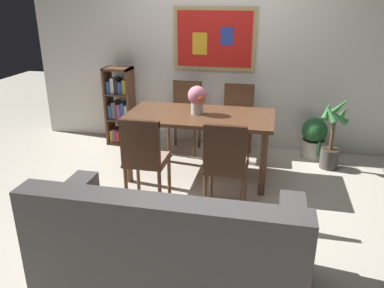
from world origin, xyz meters
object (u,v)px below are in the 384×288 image
dining_table (200,122)px  dining_chair_near_right (226,161)px  leather_couch (170,249)px  potted_palm (332,139)px  dining_chair_near_left (144,154)px  potted_ivy (314,137)px  flower_vase (197,98)px  dining_chair_far_left (186,111)px  dining_chair_far_right (238,115)px  bookshelf (121,109)px

dining_table → dining_chair_near_right: dining_chair_near_right is taller
dining_table → leather_couch: size_ratio=0.90×
leather_couch → potted_palm: (1.33, 2.39, 0.05)m
dining_chair_near_left → potted_palm: dining_chair_near_left is taller
dining_chair_near_left → potted_palm: size_ratio=1.03×
potted_ivy → potted_palm: size_ratio=0.59×
dining_chair_near_left → potted_ivy: size_ratio=1.74×
potted_palm → potted_ivy: bearing=119.8°
dining_chair_near_left → leather_couch: bearing=-63.3°
leather_couch → flower_vase: size_ratio=5.80×
dining_table → dining_chair_near_left: size_ratio=1.77×
potted_ivy → dining_chair_far_left: bearing=-177.8°
dining_table → potted_palm: potted_palm is taller
dining_table → dining_chair_far_right: 0.81m
dining_chair_far_left → dining_chair_near_right: bearing=-64.4°
dining_chair_near_left → potted_ivy: 2.36m
dining_chair_far_right → dining_chair_near_left: size_ratio=1.00×
dining_chair_near_left → bookshelf: 1.82m
dining_chair_far_left → potted_palm: (1.83, -0.24, -0.17)m
dining_chair_near_right → dining_chair_far_right: bearing=91.7°
dining_chair_far_left → leather_couch: size_ratio=0.51×
bookshelf → potted_palm: bookshelf is taller
dining_table → bookshelf: (-1.27, 0.81, -0.15)m
dining_chair_far_left → flower_vase: flower_vase is taller
flower_vase → potted_palm: bearing=18.5°
dining_chair_far_right → dining_chair_near_left: 1.68m
dining_chair_near_right → potted_ivy: dining_chair_near_right is taller
flower_vase → dining_chair_far_left: bearing=112.3°
dining_chair_near_right → bookshelf: bearing=136.6°
dining_table → potted_palm: 1.61m
dining_chair_far_right → bookshelf: bookshelf is taller
dining_chair_near_right → flower_vase: flower_vase is taller
leather_couch → bookshelf: (-1.43, 2.67, 0.18)m
dining_chair_far_right → potted_ivy: bearing=6.0°
bookshelf → flower_vase: bookshelf is taller
dining_table → flower_vase: bearing=150.3°
dining_chair_far_right → bookshelf: 1.62m
potted_ivy → potted_palm: potted_palm is taller
dining_table → bookshelf: bearing=147.4°
leather_couch → potted_palm: bearing=60.8°
dining_chair_near_left → potted_ivy: dining_chair_near_left is taller
dining_table → dining_chair_far_right: size_ratio=1.77×
bookshelf → flower_vase: (1.24, -0.80, 0.43)m
dining_chair_near_right → leather_couch: size_ratio=0.51×
leather_couch → bookshelf: size_ratio=1.69×
potted_palm → flower_vase: size_ratio=2.84×
leather_couch → flower_vase: bearing=95.8°
potted_ivy → bookshelf: bearing=-179.6°
dining_table → flower_vase: 0.28m
flower_vase → dining_chair_near_right: bearing=-61.4°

